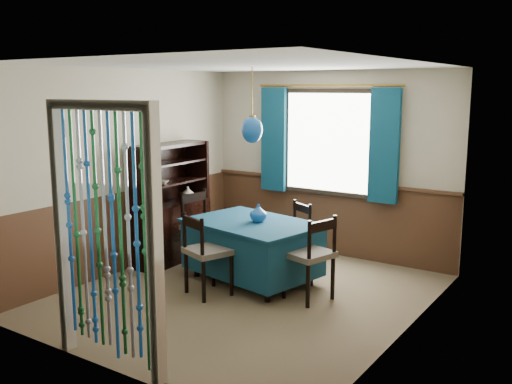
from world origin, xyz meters
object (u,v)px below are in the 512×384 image
Objects in this scene: sideboard at (170,220)px; vase_sideboard at (188,192)px; chair_far at (292,234)px; dining_table at (252,246)px; vase_table at (258,214)px; chair_left at (203,227)px; pendant_lamp at (252,129)px; bowl_shelf at (162,182)px; chair_right at (311,255)px; chair_near at (206,252)px.

vase_sideboard is at bearing 76.64° from sideboard.
vase_sideboard is (-1.47, -0.29, 0.43)m from chair_far.
dining_table is 1.08× the size of sideboard.
vase_table reaches higher than chair_far.
vase_sideboard is at bearing -111.11° from chair_left.
pendant_lamp reaches higher than vase_sideboard.
pendant_lamp is 4.43× the size of bowl_shelf.
chair_left is 0.63m from vase_sideboard.
pendant_lamp is at bearing -5.47° from sideboard.
chair_right reaches higher than chair_far.
chair_far is at bearing 28.26° from bowl_shelf.
chair_far is at bearing 87.47° from dining_table.
sideboard is 7.78× the size of vase_sideboard.
dining_table is 1.79× the size of chair_right.
chair_far is 0.88× the size of chair_left.
sideboard is at bearing 176.44° from pendant_lamp.
vase_sideboard is (-1.31, 0.38, 0.46)m from dining_table.
pendant_lamp is 0.98m from vase_table.
chair_far is 1.09m from chair_right.
sideboard reaches higher than dining_table.
vase_table is (0.92, -0.10, 0.31)m from chair_left.
vase_sideboard is (0.06, 0.29, 0.33)m from sideboard.
bowl_shelf is 0.54m from vase_sideboard.
dining_table is 8.36× the size of vase_sideboard.
chair_far is (0.32, 1.33, -0.04)m from chair_near.
chair_left is (-0.69, 0.80, 0.02)m from chair_near.
chair_far is at bearing 76.67° from pendant_lamp.
chair_left is at bearing 29.79° from bowl_shelf.
chair_near is at bearing -103.93° from pendant_lamp.
bowl_shelf is (-2.17, 0.04, 0.60)m from chair_right.
chair_right reaches higher than dining_table.
sideboard is 1.84× the size of pendant_lamp.
pendant_lamp is 4.42× the size of vase_table.
vase_table is at bearing 30.16° from pendant_lamp.
dining_table is 1.81× the size of chair_near.
chair_right is at bearing -13.80° from vase_sideboard.
chair_left reaches higher than vase_table.
chair_right is (1.03, 0.51, 0.01)m from chair_near.
sideboard is (-0.51, -0.05, 0.04)m from chair_left.
pendant_lamp reaches higher than chair_right.
chair_far is at bearing 96.41° from chair_near.
chair_far is at bearing 19.05° from sideboard.
pendant_lamp reaches higher than sideboard.
vase_sideboard reaches higher than chair_right.
bowl_shelf is at bearing -164.02° from dining_table.
chair_far is 4.24× the size of vase_sideboard.
bowl_shelf is at bearing 174.50° from chair_near.
chair_left is at bearing 96.06° from chair_right.
chair_right is at bearing 87.39° from chair_left.
chair_left is at bearing -28.15° from vase_sideboard.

